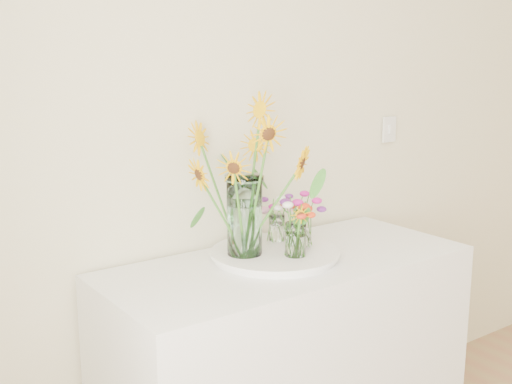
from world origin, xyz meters
TOP-DOWN VIEW (x-y plane):
  - counter at (-0.51, 1.93)m, footprint 1.40×0.60m
  - tray at (-0.54, 1.97)m, footprint 0.46×0.46m
  - mason_jar at (-0.65, 2.01)m, footprint 0.14×0.14m
  - sunflower_bouquet at (-0.65, 2.01)m, footprint 0.81×0.81m
  - small_vase_a at (-0.52, 1.88)m, footprint 0.09×0.09m
  - wildflower_posy_a at (-0.52, 1.88)m, footprint 0.18×0.18m
  - small_vase_b at (-0.43, 1.96)m, footprint 0.09×0.09m
  - wildflower_posy_b at (-0.43, 1.96)m, footprint 0.22×0.22m
  - small_vase_c at (-0.45, 2.08)m, footprint 0.07×0.07m
  - wildflower_posy_c at (-0.45, 2.08)m, footprint 0.20×0.20m

SIDE VIEW (x-z plane):
  - counter at x=-0.51m, z-range 0.00..0.90m
  - tray at x=-0.54m, z-range 0.90..0.92m
  - small_vase_c at x=-0.45m, z-range 0.93..1.03m
  - small_vase_b at x=-0.43m, z-range 0.93..1.05m
  - small_vase_a at x=-0.52m, z-range 0.93..1.05m
  - wildflower_posy_c at x=-0.45m, z-range 0.93..1.12m
  - wildflower_posy_b at x=-0.43m, z-range 0.93..1.14m
  - wildflower_posy_a at x=-0.52m, z-range 0.93..1.14m
  - mason_jar at x=-0.65m, z-range 0.93..1.22m
  - sunflower_bouquet at x=-0.65m, z-range 0.93..1.51m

